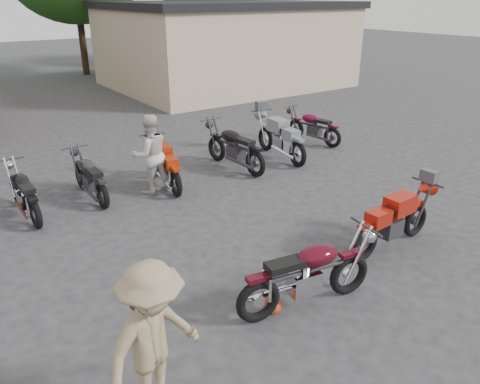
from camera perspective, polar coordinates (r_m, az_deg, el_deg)
ground at (r=7.18m, az=7.38°, el=-11.80°), size 90.00×90.00×0.00m
stucco_building at (r=23.14m, az=-1.89°, el=17.23°), size 10.00×8.00×3.50m
vintage_motorcycle at (r=6.56m, az=8.42°, el=-9.36°), size 2.13×1.00×1.19m
sportbike at (r=8.40m, az=18.28°, el=-2.97°), size 1.97×0.72×1.13m
helmet at (r=6.65m, az=4.04°, el=-13.62°), size 0.28×0.28×0.23m
person_light at (r=10.33m, az=-10.90°, el=4.52°), size 0.88×0.70×1.75m
person_tan at (r=4.93m, az=-10.44°, el=-17.62°), size 1.31×0.99×1.80m
row_bike_2 at (r=10.07m, az=-24.92°, el=0.18°), size 0.69×1.87×1.07m
row_bike_3 at (r=10.46m, az=-17.89°, el=2.01°), size 0.63×1.83×1.05m
row_bike_4 at (r=10.76m, az=-9.18°, el=3.61°), size 0.92×2.00×1.12m
row_bike_5 at (r=11.71m, az=-0.74°, el=5.78°), size 0.87×2.15×1.22m
row_bike_6 at (r=12.52m, az=4.94°, el=6.90°), size 0.94×2.21×1.24m
row_bike_7 at (r=14.02m, az=8.88°, el=8.09°), size 0.92×1.92×1.07m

